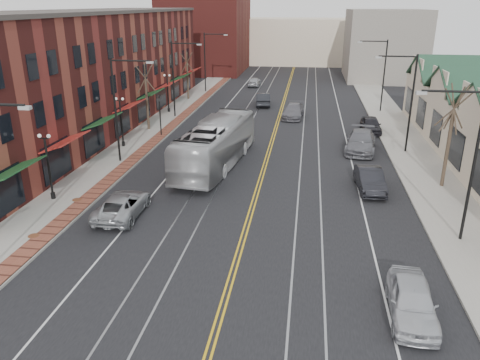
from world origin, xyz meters
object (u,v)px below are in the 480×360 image
(transit_bus, at_px, (216,144))
(parked_car_d, at_px, (371,125))
(parked_suv, at_px, (122,205))
(parked_car_b, at_px, (370,180))
(parked_car_c, at_px, (361,141))
(parked_car_a, at_px, (412,301))

(transit_bus, relative_size, parked_car_d, 2.86)
(transit_bus, bearing_deg, parked_suv, 75.70)
(parked_car_b, height_order, parked_car_d, parked_car_d)
(parked_car_b, relative_size, parked_car_d, 1.03)
(parked_car_c, xyz_separation_m, parked_car_d, (1.56, 6.52, -0.09))
(parked_car_a, height_order, parked_car_b, same)
(parked_suv, xyz_separation_m, parked_car_d, (16.80, 21.98, 0.06))
(transit_bus, relative_size, parked_car_a, 2.88)
(parked_car_b, bearing_deg, parked_car_d, 80.05)
(transit_bus, xyz_separation_m, parked_car_a, (11.35, -17.25, -1.02))
(parked_suv, relative_size, parked_car_d, 1.13)
(parked_car_b, bearing_deg, parked_car_a, -92.85)
(transit_bus, xyz_separation_m, parked_car_d, (13.02, 12.23, -1.02))
(parked_car_a, relative_size, parked_car_b, 0.97)
(parked_car_d, bearing_deg, transit_bus, -137.40)
(parked_suv, bearing_deg, parked_car_c, -135.71)
(parked_car_c, height_order, parked_car_d, parked_car_c)
(parked_car_b, bearing_deg, transit_bus, 159.69)
(transit_bus, bearing_deg, parked_car_c, -146.62)
(parked_suv, bearing_deg, parked_car_a, 152.49)
(parked_car_a, bearing_deg, parked_car_c, 92.91)
(parked_car_d, bearing_deg, parked_car_a, -93.85)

